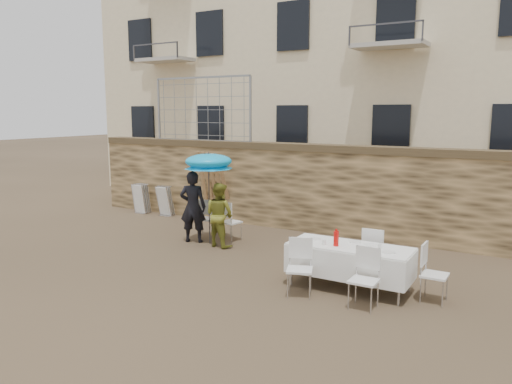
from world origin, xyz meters
The scene contains 17 objects.
ground centered at (0.00, 0.00, 0.00)m, with size 80.00×80.00×0.00m, color brown.
stone_wall centered at (0.00, 5.00, 1.10)m, with size 13.00×0.50×2.20m, color olive.
chain_link_fence centered at (-3.00, 5.00, 3.10)m, with size 3.20×0.06×1.80m, color gray, non-canonical shape.
man_suit centered at (-1.51, 2.53, 0.85)m, with size 0.62×0.40×1.69m, color black.
woman_dress centered at (-0.76, 2.53, 0.73)m, with size 0.71×0.56×1.47m, color #A4A632.
umbrella centered at (-1.11, 2.63, 1.87)m, with size 1.12×1.12×1.98m.
couple_chair_left centered at (-1.51, 3.08, 0.48)m, with size 0.48×0.48×0.96m, color white, non-canonical shape.
couple_chair_right centered at (-0.81, 3.08, 0.48)m, with size 0.48×0.48×0.96m, color white, non-canonical shape.
banquet_table centered at (2.76, 1.37, 0.73)m, with size 2.10×0.85×0.78m.
soda_bottle centered at (2.56, 1.22, 0.91)m, with size 0.09×0.09×0.26m, color red.
table_chair_front_left centered at (2.16, 0.62, 0.48)m, with size 0.48×0.48×0.96m, color white, non-canonical shape.
table_chair_front_right centered at (3.26, 0.62, 0.48)m, with size 0.48×0.48×0.96m, color white, non-canonical shape.
table_chair_back centered at (2.96, 2.17, 0.48)m, with size 0.48×0.48×0.96m, color white, non-canonical shape.
table_chair_side centered at (4.16, 1.47, 0.48)m, with size 0.48×0.48×0.96m, color white, non-canonical shape.
chair_stack_left centered at (-4.91, 4.55, 0.46)m, with size 0.46×0.40×0.92m, color white, non-canonical shape.
chair_stack_right centered at (-4.01, 4.55, 0.46)m, with size 0.46×0.32×0.92m, color white, non-canonical shape.
wood_planks centered at (-2.41, 4.62, 1.00)m, with size 0.70×0.20×2.00m, color #A37749, non-canonical shape.
Camera 1 is at (5.54, -6.65, 3.07)m, focal length 35.00 mm.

